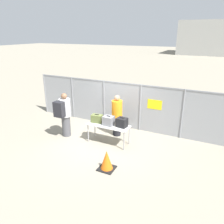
{
  "coord_description": "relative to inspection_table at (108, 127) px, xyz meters",
  "views": [
    {
      "loc": [
        3.65,
        -6.68,
        4.05
      ],
      "look_at": [
        0.06,
        0.64,
        1.05
      ],
      "focal_mm": 35.0,
      "sensor_mm": 36.0,
      "label": 1
    }
  ],
  "objects": [
    {
      "name": "traveler_hooded",
      "position": [
        -1.85,
        -0.25,
        0.31
      ],
      "size": [
        0.45,
        0.69,
        1.81
      ],
      "rotation": [
        0.0,
        0.0,
        0.15
      ],
      "color": "#4C4C51",
      "rests_on": "ground_plane"
    },
    {
      "name": "inspection_table",
      "position": [
        0.0,
        0.0,
        0.0
      ],
      "size": [
        1.63,
        0.63,
        0.76
      ],
      "color": "silver",
      "rests_on": "ground_plane"
    },
    {
      "name": "suitcase_grey",
      "position": [
        0.01,
        -0.01,
        0.25
      ],
      "size": [
        0.41,
        0.35,
        0.37
      ],
      "color": "slate",
      "rests_on": "inspection_table"
    },
    {
      "name": "suitcase_olive",
      "position": [
        -0.51,
        0.03,
        0.23
      ],
      "size": [
        0.45,
        0.3,
        0.33
      ],
      "color": "#566033",
      "rests_on": "inspection_table"
    },
    {
      "name": "distant_hangar",
      "position": [
        1.65,
        41.1,
        2.34
      ],
      "size": [
        12.19,
        9.91,
        6.06
      ],
      "color": "#999993",
      "rests_on": "ground_plane"
    },
    {
      "name": "utility_trailer",
      "position": [
        1.08,
        4.15,
        -0.27
      ],
      "size": [
        3.97,
        2.12,
        0.69
      ],
      "color": "white",
      "rests_on": "ground_plane"
    },
    {
      "name": "security_worker_near",
      "position": [
        -0.0,
        0.76,
        0.2
      ],
      "size": [
        0.43,
        0.43,
        1.72
      ],
      "rotation": [
        0.0,
        0.0,
        3.25
      ],
      "color": "black",
      "rests_on": "ground_plane"
    },
    {
      "name": "ground_plane",
      "position": [
        -0.21,
        -0.04,
        -0.68
      ],
      "size": [
        120.0,
        120.0,
        0.0
      ],
      "primitive_type": "plane",
      "color": "gray"
    },
    {
      "name": "traffic_cone",
      "position": [
        0.73,
        -1.56,
        -0.39
      ],
      "size": [
        0.51,
        0.51,
        0.63
      ],
      "color": "black",
      "rests_on": "ground_plane"
    },
    {
      "name": "suitcase_black",
      "position": [
        0.52,
        0.06,
        0.24
      ],
      "size": [
        0.41,
        0.35,
        0.36
      ],
      "color": "black",
      "rests_on": "inspection_table"
    },
    {
      "name": "fence_section",
      "position": [
        -0.2,
        1.66,
        0.38
      ],
      "size": [
        8.76,
        0.07,
        2.03
      ],
      "color": "gray",
      "rests_on": "ground_plane"
    }
  ]
}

